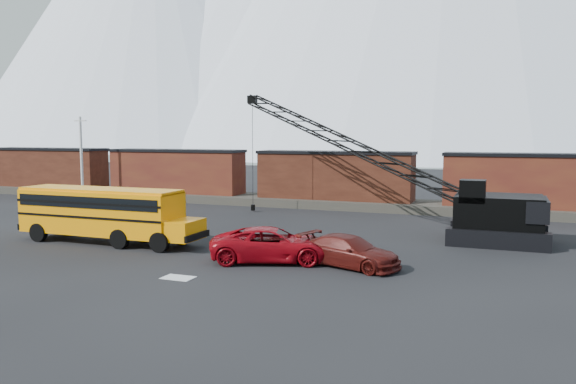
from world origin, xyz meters
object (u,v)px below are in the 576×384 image
Objects in this scene: school_bus at (105,212)px; crawler_crane at (347,144)px; red_pickup at (273,245)px; maroon_suv at (349,251)px.

crawler_crane is at bearing 45.87° from school_bus.
red_pickup is at bearing -4.82° from school_bus.
school_bus is 0.53× the size of crawler_crane.
school_bus is at bearing -134.13° from crawler_crane.
red_pickup is 3.87m from maroon_suv.
red_pickup is 13.46m from crawler_crane.
school_bus is at bearing 104.78° from maroon_suv.
crawler_crane reaches higher than maroon_suv.
crawler_crane is at bearing -20.68° from red_pickup.
maroon_suv is 0.23× the size of crawler_crane.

